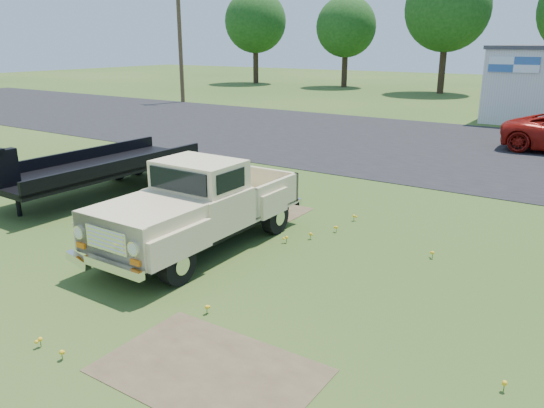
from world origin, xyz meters
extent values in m
plane|color=#2D4E19|center=(0.00, 0.00, 0.00)|extent=(140.00, 140.00, 0.00)
cube|color=black|center=(0.00, 15.00, 0.00)|extent=(90.00, 14.00, 0.02)
cube|color=#4B3E28|center=(1.50, -3.00, 0.00)|extent=(3.00, 2.00, 0.01)
cube|color=#4B3E28|center=(-2.00, 3.50, 0.00)|extent=(2.20, 1.60, 0.01)
cube|color=white|center=(0.50, 22.95, 3.20)|extent=(2.50, 0.08, 0.80)
cylinder|color=#4E3824|center=(-22.00, 22.00, 4.50)|extent=(0.30, 0.30, 9.00)
cylinder|color=#332517|center=(-28.00, 40.00, 1.80)|extent=(0.56, 0.56, 3.60)
sphere|color=#143F12|center=(-28.00, 40.00, 6.32)|extent=(6.40, 6.40, 6.40)
cylinder|color=#332517|center=(-18.00, 41.00, 1.62)|extent=(0.56, 0.56, 3.24)
sphere|color=#143F12|center=(-18.00, 41.00, 5.69)|extent=(5.76, 5.76, 5.76)
cylinder|color=#332517|center=(-8.00, 39.50, 1.98)|extent=(0.56, 0.56, 3.96)
sphere|color=#143F12|center=(-8.00, 39.50, 6.95)|extent=(7.04, 7.04, 7.04)
camera|label=1|loc=(5.72, -7.80, 4.38)|focal=35.00mm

